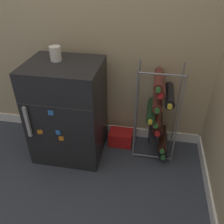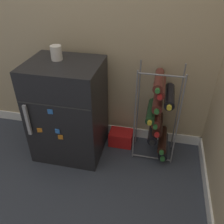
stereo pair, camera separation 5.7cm
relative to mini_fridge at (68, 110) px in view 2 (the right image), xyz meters
The scene contains 5 objects.
ground_plane 0.57m from the mini_fridge, 44.75° to the right, with size 14.00×14.00×0.00m, color #333842.
mini_fridge is the anchor object (origin of this frame).
wine_rack 0.72m from the mini_fridge, ahead, with size 0.33×0.33×0.79m.
soda_box 0.55m from the mini_fridge, 20.91° to the left, with size 0.20×0.15×0.13m.
fridge_top_cup 0.46m from the mini_fridge, 141.05° to the left, with size 0.08×0.08×0.10m.
Camera 2 is at (0.39, -1.18, 1.44)m, focal length 38.00 mm.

